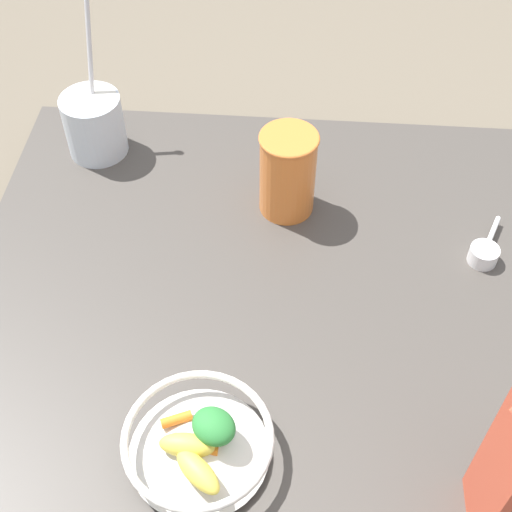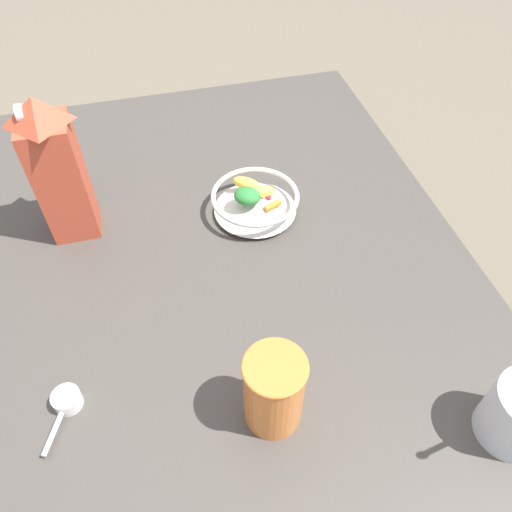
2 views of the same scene
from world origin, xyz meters
TOP-DOWN VIEW (x-y plane):
  - ground_plane at (0.00, 0.00)m, footprint 6.00×6.00m
  - countertop at (0.00, 0.00)m, footprint 1.18×1.18m
  - fruit_bowl at (-0.07, 0.21)m, footprint 0.18×0.18m
  - yogurt_tub at (0.48, 0.46)m, footprint 0.13×0.10m
  - drinking_cup at (0.37, 0.13)m, footprint 0.09×0.09m
  - measuring_scoop at (0.28, -0.18)m, footprint 0.10×0.06m

SIDE VIEW (x-z plane):
  - ground_plane at x=0.00m, z-range 0.00..0.00m
  - countertop at x=0.00m, z-range 0.00..0.05m
  - measuring_scoop at x=0.28m, z-range 0.05..0.07m
  - fruit_bowl at x=-0.07m, z-range 0.04..0.12m
  - yogurt_tub at x=0.48m, z-range -0.03..0.24m
  - drinking_cup at x=0.37m, z-range 0.05..0.19m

